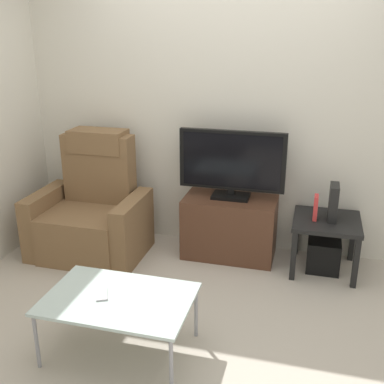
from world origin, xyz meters
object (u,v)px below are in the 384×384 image
Objects in this scene: game_console at (333,202)px; coffee_table at (119,301)px; tv_stand at (230,227)px; cell_phone at (102,294)px; book_upright at (316,207)px; television at (232,163)px; recliner_armchair at (92,212)px; side_table at (326,227)px; subwoofer_box at (323,255)px.

coffee_table is (-1.26, -1.44, -0.24)m from game_console.
tv_stand is 1.57m from cell_phone.
book_upright reaches higher than cell_phone.
tv_stand is 0.58m from television.
recliner_armchair is 7.20× the size of cell_phone.
coffee_table is at bearing -131.30° from game_console.
game_console is at bearing -4.16° from television.
cell_phone is (-1.34, -1.43, 0.01)m from side_table.
game_console is 1.99× the size of cell_phone.
recliner_armchair reaches higher than book_upright.
book_upright is at bearing -5.82° from tv_stand.
television reaches higher than side_table.
cell_phone is (-0.52, -1.48, 0.12)m from tv_stand.
side_table is at bearing -164.05° from game_console.
cell_phone is at bearing -133.26° from side_table.
coffee_table is (-1.23, -1.43, -0.02)m from side_table.
recliner_armchair is 2.06m from subwoofer_box.
subwoofer_box is at bearing -3.72° from tv_stand.
television is 1.33m from recliner_armchair.
recliner_armchair is 3.62× the size of game_console.
game_console is (0.04, 0.01, 0.22)m from side_table.
side_table is 2.64× the size of book_upright.
television reaches higher than tv_stand.
side_table is 3.60× the size of cell_phone.
game_console is (0.85, -0.04, 0.33)m from tv_stand.
book_upright reaches higher than side_table.
tv_stand is 2.98× the size of subwoofer_box.
recliner_armchair reaches higher than tv_stand.
subwoofer_box is (0.00, 0.00, -0.25)m from side_table.
book_upright is (0.72, -0.09, -0.30)m from television.
tv_stand is 0.83m from subwoofer_box.
coffee_table is (-0.41, -1.48, 0.09)m from tv_stand.
side_table is 1.96m from cell_phone.
side_table is 1.81× the size of game_console.
coffee_table is (0.81, -1.26, -0.01)m from recliner_armchair.
tv_stand is at bearing 177.10° from game_console.
television is at bearing 172.69° from book_upright.
side_table is (0.82, -0.07, -0.47)m from television.
television is 3.04× the size of game_console.
television reaches higher than coffee_table.
tv_stand is 0.92m from game_console.
cell_phone is (-1.38, -1.44, -0.21)m from game_console.
book_upright is at bearing 21.79° from cell_phone.
side_table reaches higher than cell_phone.
tv_stand reaches higher than side_table.
game_console is at bearing 15.95° from subwoofer_box.
recliner_armchair is 4.01× the size of subwoofer_box.
tv_stand is 0.89× the size of coffee_table.
coffee_table is 0.12m from cell_phone.
tv_stand is at bearing 0.66° from recliner_armchair.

